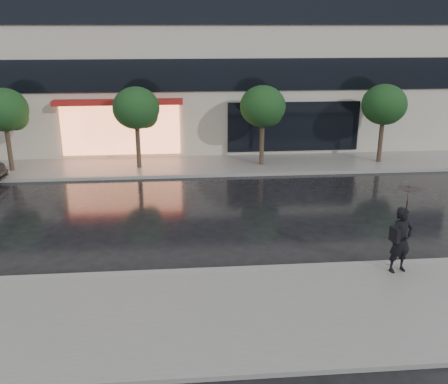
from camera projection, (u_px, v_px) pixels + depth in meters
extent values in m
plane|color=black|center=(216.00, 258.00, 15.10)|extent=(120.00, 120.00, 0.00)
cube|color=slate|center=(225.00, 315.00, 12.01)|extent=(60.00, 4.50, 0.12)
cube|color=slate|center=(201.00, 166.00, 24.76)|extent=(60.00, 3.50, 0.12)
cube|color=gray|center=(218.00, 271.00, 14.13)|extent=(60.00, 0.25, 0.14)
cube|color=gray|center=(202.00, 175.00, 23.10)|extent=(60.00, 0.25, 0.14)
cube|color=black|center=(198.00, 75.00, 25.00)|extent=(28.00, 0.12, 1.60)
cube|color=black|center=(197.00, 7.00, 23.98)|extent=(28.00, 0.12, 1.60)
cube|color=#FF8C59|center=(121.00, 130.00, 25.51)|extent=(6.00, 0.10, 2.60)
cube|color=maroon|center=(118.00, 102.00, 24.73)|extent=(6.40, 0.70, 0.25)
cube|color=black|center=(294.00, 127.00, 26.28)|extent=(7.00, 0.10, 2.60)
cylinder|color=#33261C|center=(10.00, 150.00, 23.44)|extent=(0.22, 0.22, 2.20)
ellipsoid|color=black|center=(4.00, 110.00, 22.83)|extent=(2.20, 2.20, 1.98)
sphere|color=black|center=(15.00, 118.00, 23.18)|extent=(1.20, 1.20, 1.20)
cylinder|color=#33261C|center=(138.00, 148.00, 23.94)|extent=(0.22, 0.22, 2.20)
ellipsoid|color=black|center=(136.00, 108.00, 23.33)|extent=(2.20, 2.20, 1.98)
sphere|color=black|center=(145.00, 116.00, 23.68)|extent=(1.20, 1.20, 1.20)
cylinder|color=#33261C|center=(262.00, 145.00, 24.44)|extent=(0.22, 0.22, 2.20)
ellipsoid|color=black|center=(263.00, 106.00, 23.83)|extent=(2.20, 2.20, 1.98)
sphere|color=black|center=(270.00, 114.00, 24.18)|extent=(1.20, 1.20, 1.20)
cylinder|color=#33261C|center=(380.00, 143.00, 24.94)|extent=(0.22, 0.22, 2.20)
ellipsoid|color=black|center=(384.00, 105.00, 24.33)|extent=(2.20, 2.20, 1.98)
sphere|color=black|center=(390.00, 112.00, 24.68)|extent=(1.20, 1.20, 1.20)
imported|color=black|center=(401.00, 240.00, 13.77)|extent=(0.78, 0.60, 1.88)
imported|color=#320909|center=(408.00, 200.00, 13.41)|extent=(1.10, 1.12, 0.83)
cylinder|color=black|center=(406.00, 217.00, 13.56)|extent=(0.02, 0.02, 0.94)
cube|color=black|center=(395.00, 235.00, 13.55)|extent=(0.21, 0.37, 0.40)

